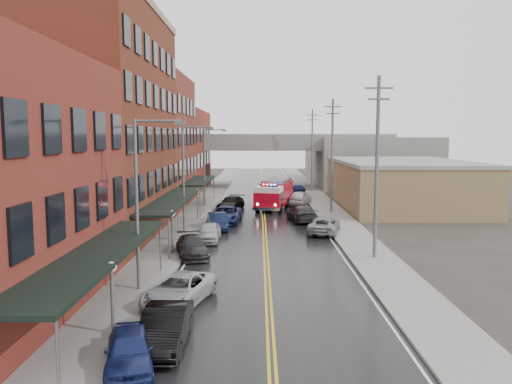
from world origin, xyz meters
name	(u,v)px	position (x,y,z in m)	size (l,w,h in m)	color
ground	(272,359)	(0.00, 0.00, 0.00)	(220.00, 220.00, 0.00)	#2D2B26
road	(264,221)	(0.00, 30.00, 0.01)	(11.00, 160.00, 0.02)	black
sidewalk_left	(188,220)	(-7.30, 30.00, 0.07)	(3.00, 160.00, 0.15)	slate
sidewalk_right	(340,220)	(7.30, 30.00, 0.07)	(3.00, 160.00, 0.15)	slate
curb_left	(205,220)	(-5.65, 30.00, 0.07)	(0.30, 160.00, 0.15)	gray
curb_right	(322,220)	(5.65, 30.00, 0.07)	(0.30, 160.00, 0.15)	gray
brick_building_b	(100,126)	(-13.30, 23.00, 9.00)	(9.00, 20.00, 18.00)	#5C2818
brick_building_c	(149,142)	(-13.30, 40.50, 7.50)	(9.00, 15.00, 15.00)	maroon
brick_building_far	(174,151)	(-13.30, 58.00, 6.00)	(9.00, 20.00, 12.00)	maroon
tan_building	(401,185)	(16.00, 40.00, 2.50)	(14.00, 22.00, 5.00)	olive
right_far_block	(364,160)	(18.00, 70.00, 4.00)	(18.00, 30.00, 8.00)	slate
awning_0	(100,253)	(-7.49, 4.00, 2.99)	(2.60, 16.00, 3.09)	black
awning_1	(173,199)	(-7.49, 23.00, 2.99)	(2.60, 18.00, 3.09)	black
awning_2	(199,181)	(-7.49, 40.50, 2.99)	(2.60, 13.00, 3.09)	black
globe_lamp_0	(112,281)	(-6.40, 2.00, 2.31)	(0.44, 0.44, 3.12)	#59595B
globe_lamp_1	(172,222)	(-6.40, 16.00, 2.31)	(0.44, 0.44, 3.12)	#59595B
globe_lamp_2	(197,197)	(-6.40, 30.00, 2.31)	(0.44, 0.44, 3.12)	#59595B
street_lamp_0	(141,194)	(-6.55, 8.00, 5.19)	(2.64, 0.22, 9.00)	#59595B
street_lamp_1	(186,172)	(-6.55, 24.00, 5.19)	(2.64, 0.22, 9.00)	#59595B
street_lamp_2	(206,162)	(-6.55, 40.00, 5.19)	(2.64, 0.22, 9.00)	#59595B
utility_pole_0	(377,164)	(7.20, 15.00, 6.31)	(1.80, 0.24, 12.00)	#59595B
utility_pole_1	(332,154)	(7.20, 35.00, 6.31)	(1.80, 0.24, 12.00)	#59595B
utility_pole_2	(312,149)	(7.20, 55.00, 6.31)	(1.80, 0.24, 12.00)	#59595B
overpass	(262,150)	(0.00, 62.00, 5.99)	(40.00, 10.00, 7.50)	slate
fire_truck	(274,193)	(1.26, 38.32, 1.76)	(5.06, 9.29, 3.24)	#B4081B
parked_car_left_0	(130,350)	(-5.00, -0.80, 0.69)	(1.63, 4.06, 1.38)	navy
parked_car_left_1	(165,327)	(-4.10, 1.06, 0.77)	(1.63, 4.68, 1.54)	black
parked_car_left_2	(180,290)	(-4.34, 6.04, 0.71)	(2.35, 5.10, 1.42)	#ABAFB3
parked_car_left_3	(192,246)	(-5.00, 15.67, 0.69)	(1.94, 4.78, 1.39)	#242427
parked_car_left_4	(209,232)	(-4.37, 20.59, 0.73)	(1.72, 4.27, 1.46)	#B4B4B4
parked_car_left_5	(218,221)	(-4.10, 25.60, 0.73)	(1.54, 4.41, 1.45)	black
parked_car_left_6	(226,215)	(-3.60, 28.80, 0.79)	(2.62, 5.69, 1.58)	#121646
parked_car_left_7	(231,203)	(-3.60, 37.55, 0.74)	(2.08, 5.11, 1.48)	black
parked_car_right_0	(324,225)	(5.00, 23.80, 0.72)	(2.38, 5.16, 1.43)	gray
parked_car_right_1	(301,214)	(3.60, 29.80, 0.77)	(2.16, 5.32, 1.54)	#28272A
parked_car_right_2	(300,198)	(4.44, 41.80, 0.83)	(1.97, 4.89, 1.67)	white
parked_car_right_3	(295,190)	(4.56, 52.15, 0.70)	(1.48, 4.23, 1.40)	black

